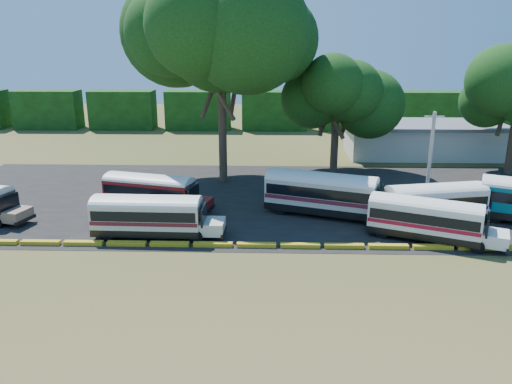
{
  "coord_description": "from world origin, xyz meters",
  "views": [
    {
      "loc": [
        -0.62,
        -30.62,
        13.66
      ],
      "look_at": [
        -1.68,
        6.0,
        2.43
      ],
      "focal_mm": 35.0,
      "sensor_mm": 36.0,
      "label": 1
    }
  ],
  "objects_px": {
    "tree_west": "(221,36)",
    "bus_white_red": "(428,217)",
    "bus_cream_west": "(150,214)",
    "bus_red": "(152,190)"
  },
  "relations": [
    {
      "from": "bus_red",
      "to": "bus_white_red",
      "type": "distance_m",
      "value": 21.78
    },
    {
      "from": "tree_west",
      "to": "bus_white_red",
      "type": "bearing_deg",
      "value": -43.74
    },
    {
      "from": "bus_red",
      "to": "bus_cream_west",
      "type": "distance_m",
      "value": 6.15
    },
    {
      "from": "bus_red",
      "to": "tree_west",
      "type": "bearing_deg",
      "value": 74.96
    },
    {
      "from": "bus_cream_west",
      "to": "bus_white_red",
      "type": "height_order",
      "value": "bus_cream_west"
    },
    {
      "from": "bus_red",
      "to": "bus_white_red",
      "type": "relative_size",
      "value": 1.0
    },
    {
      "from": "bus_white_red",
      "to": "tree_west",
      "type": "distance_m",
      "value": 25.03
    },
    {
      "from": "tree_west",
      "to": "bus_red",
      "type": "bearing_deg",
      "value": -119.57
    },
    {
      "from": "bus_red",
      "to": "bus_white_red",
      "type": "xyz_separation_m",
      "value": [
        20.92,
        -6.07,
        0.0
      ]
    },
    {
      "from": "bus_white_red",
      "to": "bus_cream_west",
      "type": "bearing_deg",
      "value": -157.05
    }
  ]
}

